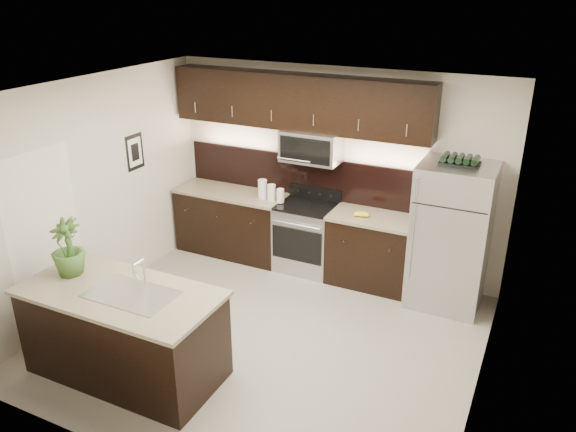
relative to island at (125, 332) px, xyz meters
The scene contains 12 objects.
ground 1.55m from the island, 50.01° to the left, with size 4.50×4.50×0.00m, color gray.
room_walls 1.84m from the island, 52.55° to the left, with size 4.52×4.02×2.71m.
counter_run 2.87m from the island, 80.07° to the left, with size 3.51×0.65×0.94m.
upper_fixtures 3.44m from the island, 80.06° to the left, with size 3.49×0.40×1.66m.
island is the anchor object (origin of this frame).
sink_faucet 0.51m from the island, ahead, with size 0.84×0.50×0.28m.
refrigerator 3.80m from the island, 46.91° to the left, with size 0.85×0.77×1.77m, color #B2B2B7.
wine_rack 4.01m from the island, 46.91° to the left, with size 0.44×0.27×0.10m.
plant 1.01m from the island, behind, with size 0.33×0.33×0.59m, color #385D25.
canisters 2.83m from the island, 86.42° to the left, with size 0.39×0.14×0.26m.
french_press 3.54m from the island, 52.60° to the left, with size 0.10×0.10×0.28m.
bananas 3.13m from the island, 62.57° to the left, with size 0.20×0.15×0.06m, color yellow.
Camera 1 is at (2.52, -4.61, 3.65)m, focal length 35.00 mm.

